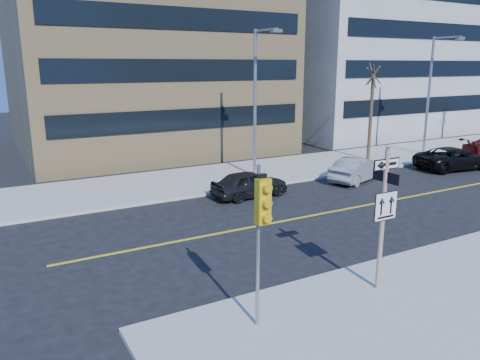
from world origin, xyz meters
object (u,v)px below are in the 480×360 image
sign_pole (383,211)px  traffic_signal (262,214)px  parked_car_c (454,158)px  street_tree_west (373,77)px  streetlight_a (257,94)px  parked_car_a (249,184)px  streetlight_b (432,88)px  parked_car_b (358,169)px

sign_pole → traffic_signal: size_ratio=1.02×
parked_car_c → street_tree_west: 7.12m
parked_car_c → streetlight_a: (-12.06, 3.70, 4.06)m
parked_car_a → streetlight_a: size_ratio=0.48×
streetlight_a → streetlight_b: (14.00, 0.00, 0.00)m
parked_car_a → streetlight_b: bearing=-82.7°
parked_car_a → parked_car_c: bearing=-96.1°
sign_pole → streetlight_a: 14.05m
traffic_signal → parked_car_b: size_ratio=0.98×
traffic_signal → parked_car_b: traffic_signal is taller
traffic_signal → parked_car_b: 16.55m
sign_pole → parked_car_b: (8.69, 10.20, -1.76)m
sign_pole → parked_car_c: 18.78m
parked_car_b → parked_car_c: size_ratio=0.82×
parked_car_b → streetlight_b: size_ratio=0.51×
sign_pole → streetlight_b: streetlight_b is taller
traffic_signal → parked_car_a: bearing=61.0°
sign_pole → traffic_signal: 4.05m
street_tree_west → streetlight_a: bearing=-176.5°
street_tree_west → parked_car_c: bearing=-54.2°
traffic_signal → streetlight_b: (22.00, 13.42, 1.73)m
traffic_signal → parked_car_c: traffic_signal is taller
sign_pole → parked_car_b: 13.52m
streetlight_a → parked_car_c: bearing=-17.0°
parked_car_c → street_tree_west: size_ratio=0.78×
parked_car_b → street_tree_west: bearing=-68.8°
parked_car_c → street_tree_west: street_tree_west is taller
traffic_signal → parked_car_b: (12.69, 10.35, -2.36)m
sign_pole → parked_car_a: (1.84, 10.37, -1.78)m
parked_car_b → street_tree_west: 7.42m
parked_car_a → streetlight_a: streetlight_a is taller
sign_pole → street_tree_west: (13.00, 13.81, 3.09)m
parked_car_a → parked_car_b: (6.86, -0.17, 0.01)m
parked_car_b → streetlight_b: (9.31, 3.07, 4.08)m
streetlight_a → streetlight_b: bearing=0.0°
sign_pole → parked_car_b: sign_pole is taller
streetlight_b → sign_pole: bearing=-143.6°
parked_car_b → streetlight_a: bearing=38.0°
streetlight_b → street_tree_west: 5.09m
parked_car_c → traffic_signal: bearing=125.5°
traffic_signal → parked_car_a: traffic_signal is taller
sign_pole → street_tree_west: 19.22m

